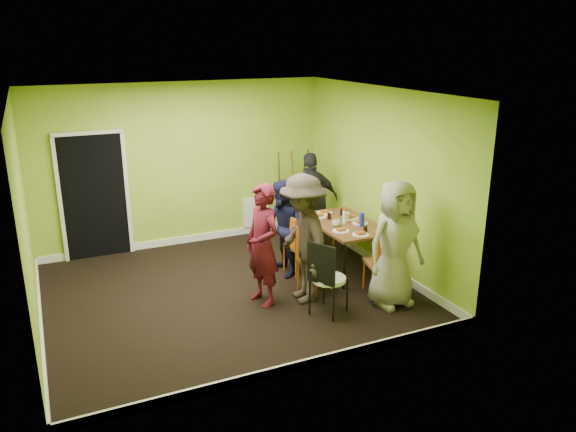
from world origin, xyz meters
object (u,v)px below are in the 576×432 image
at_px(orange_bottle, 330,216).
at_px(person_front_end, 395,244).
at_px(chair_front_end, 383,259).
at_px(person_left_far, 283,229).
at_px(blue_bottle, 362,219).
at_px(person_left_near, 303,239).
at_px(chair_left_far, 295,241).
at_px(person_standing, 263,245).
at_px(chair_back_end, 314,205).
at_px(chair_bentwood, 326,275).
at_px(thermos, 345,217).
at_px(dining_table, 344,226).
at_px(person_back_end, 311,199).
at_px(chair_left_near, 312,256).
at_px(easel, 291,192).

relative_size(orange_bottle, person_front_end, 0.05).
xyz_separation_m(chair_front_end, person_left_far, (-0.95, 1.26, 0.18)).
height_order(blue_bottle, person_left_near, person_left_near).
height_order(chair_left_far, person_front_end, person_front_end).
height_order(chair_front_end, blue_bottle, chair_front_end).
bearing_deg(person_left_far, person_standing, -40.33).
xyz_separation_m(chair_back_end, person_left_near, (-1.08, -1.78, 0.13)).
distance_m(chair_front_end, chair_bentwood, 1.01).
height_order(chair_bentwood, thermos, chair_bentwood).
bearing_deg(blue_bottle, chair_front_end, -101.50).
height_order(orange_bottle, person_standing, person_standing).
xyz_separation_m(chair_left_far, orange_bottle, (0.68, 0.12, 0.26)).
bearing_deg(person_left_near, person_left_far, 178.81).
distance_m(dining_table, person_standing, 1.73).
height_order(chair_front_end, person_back_end, person_back_end).
height_order(chair_front_end, person_standing, person_standing).
distance_m(chair_left_far, person_front_end, 1.72).
distance_m(thermos, person_front_end, 1.35).
bearing_deg(person_back_end, chair_left_near, 75.94).
relative_size(chair_bentwood, person_left_near, 0.57).
bearing_deg(dining_table, chair_left_near, -146.46).
distance_m(blue_bottle, orange_bottle, 0.57).
xyz_separation_m(chair_left_near, person_standing, (-0.76, -0.04, 0.29)).
height_order(chair_left_near, orange_bottle, chair_left_near).
relative_size(thermos, person_left_far, 0.14).
distance_m(chair_left_far, chair_back_end, 1.22).
bearing_deg(person_left_near, person_standing, -98.88).
height_order(person_back_end, person_front_end, person_front_end).
height_order(easel, person_back_end, person_back_end).
bearing_deg(orange_bottle, dining_table, -64.93).
relative_size(chair_back_end, person_left_far, 0.73).
relative_size(chair_left_far, chair_left_near, 0.97).
xyz_separation_m(orange_bottle, person_left_far, (-0.86, -0.09, -0.06)).
bearing_deg(person_left_near, orange_bottle, 141.52).
height_order(easel, thermos, easel).
bearing_deg(chair_left_far, chair_back_end, 130.20).
bearing_deg(orange_bottle, chair_left_near, -132.11).
bearing_deg(dining_table, orange_bottle, 115.07).
bearing_deg(person_left_far, blue_bottle, 69.75).
height_order(chair_back_end, person_left_near, person_left_near).
xyz_separation_m(person_standing, person_left_far, (0.64, 0.76, -0.10)).
relative_size(chair_left_near, blue_bottle, 4.70).
distance_m(chair_back_end, easel, 0.91).
bearing_deg(blue_bottle, dining_table, 121.94).
relative_size(thermos, orange_bottle, 2.43).
bearing_deg(thermos, person_front_end, -90.71).
bearing_deg(thermos, blue_bottle, -54.02).
bearing_deg(person_left_near, blue_bottle, 117.51).
distance_m(orange_bottle, person_back_end, 0.93).
relative_size(blue_bottle, person_back_end, 0.13).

